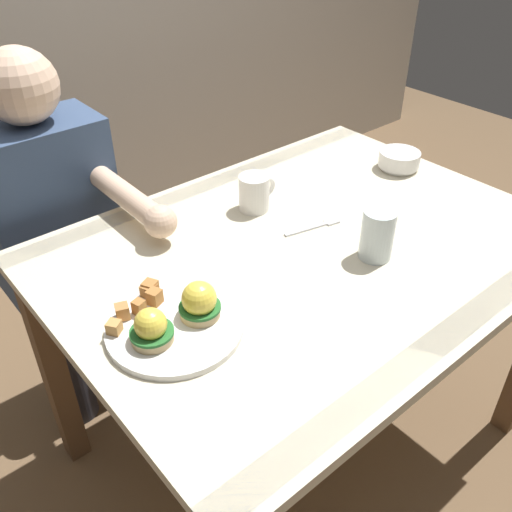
{
  "coord_description": "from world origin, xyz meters",
  "views": [
    {
      "loc": [
        -0.81,
        -0.76,
        1.49
      ],
      "look_at": [
        -0.16,
        0.0,
        0.78
      ],
      "focal_mm": 39.04,
      "sensor_mm": 36.0,
      "label": 1
    }
  ],
  "objects": [
    {
      "name": "eggs_benedict_plate",
      "position": [
        -0.41,
        -0.04,
        0.77
      ],
      "size": [
        0.27,
        0.27,
        0.09
      ],
      "color": "white",
      "rests_on": "dining_table"
    },
    {
      "name": "water_glass_near",
      "position": [
        0.08,
        -0.14,
        0.79
      ],
      "size": [
        0.08,
        0.08,
        0.12
      ],
      "color": "silver",
      "rests_on": "dining_table"
    },
    {
      "name": "ground_plane",
      "position": [
        0.0,
        0.0,
        0.0
      ],
      "size": [
        6.0,
        6.0,
        0.0
      ],
      "primitive_type": "plane",
      "color": "brown"
    },
    {
      "name": "diner_person",
      "position": [
        -0.38,
        0.6,
        0.65
      ],
      "size": [
        0.34,
        0.54,
        1.14
      ],
      "color": "#33333D",
      "rests_on": "ground_plane"
    },
    {
      "name": "fork",
      "position": [
        0.07,
        0.04,
        0.74
      ],
      "size": [
        0.16,
        0.05,
        0.0
      ],
      "color": "silver",
      "rests_on": "dining_table"
    },
    {
      "name": "fruit_bowl",
      "position": [
        0.49,
        0.11,
        0.77
      ],
      "size": [
        0.12,
        0.12,
        0.05
      ],
      "color": "white",
      "rests_on": "dining_table"
    },
    {
      "name": "dining_table",
      "position": [
        0.0,
        0.0,
        0.63
      ],
      "size": [
        1.2,
        0.9,
        0.74
      ],
      "color": "beige",
      "rests_on": "ground_plane"
    },
    {
      "name": "coffee_mug",
      "position": [
        0.01,
        0.21,
        0.79
      ],
      "size": [
        0.11,
        0.08,
        0.09
      ],
      "color": "white",
      "rests_on": "dining_table"
    }
  ]
}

